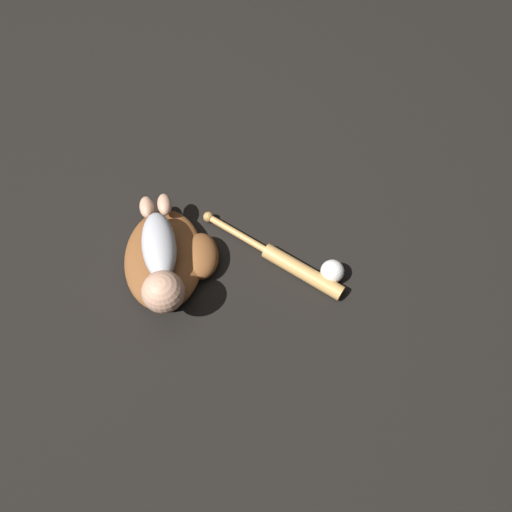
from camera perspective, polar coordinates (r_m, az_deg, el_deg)
The scene contains 5 objects.
ground_plane at distance 1.48m, azimuth -12.06°, elevation -2.28°, with size 6.00×6.00×0.00m, color black.
baseball_glove at distance 1.46m, azimuth -9.79°, elevation -0.22°, with size 0.35×0.29×0.08m.
baby_figure at distance 1.36m, azimuth -10.85°, elevation -0.65°, with size 0.38×0.17×0.11m.
baseball_bat at distance 1.45m, azimuth 3.71°, elevation -0.82°, with size 0.28×0.42×0.04m.
baseball at distance 1.44m, azimuth 8.72°, elevation -1.75°, with size 0.07×0.07×0.07m.
Camera 1 is at (0.60, 0.33, 1.32)m, focal length 35.00 mm.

